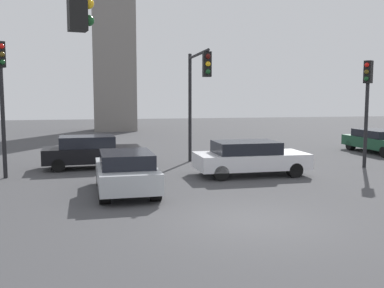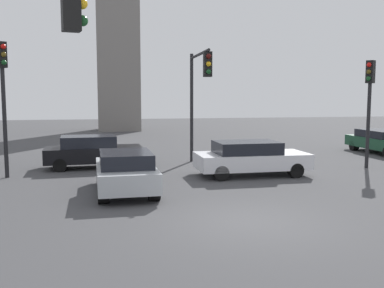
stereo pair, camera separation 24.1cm
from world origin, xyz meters
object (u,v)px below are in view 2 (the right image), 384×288
Objects in this scene: car_0 at (250,158)px; car_6 at (383,141)px; traffic_light_2 at (3,84)px; car_4 at (126,171)px; traffic_light_4 at (369,93)px; car_3 at (92,151)px; traffic_light_1 at (199,83)px.

car_6 is at bearing 27.67° from car_0.
car_4 is at bearing 17.38° from traffic_light_2.
traffic_light_4 is 6.37m from car_0.
traffic_light_2 is at bearing -79.93° from car_6.
car_3 is 5.64m from car_4.
traffic_light_4 is at bearing 79.81° from traffic_light_1.
car_4 is at bearing -35.70° from traffic_light_1.
car_0 is at bearing -62.70° from car_6.
traffic_light_2 is 10.24m from car_0.
traffic_light_2 is 15.47m from traffic_light_4.
car_0 is at bearing 37.70° from traffic_light_1.
traffic_light_2 reaches higher than car_3.
traffic_light_2 is 1.11× the size of traffic_light_4.
car_4 is 0.88× the size of car_6.
car_3 is at bearing -99.23° from traffic_light_1.
car_6 is (15.90, 2.10, -0.06)m from car_3.
car_0 is 10.80m from car_6.
traffic_light_4 is 11.65m from car_4.
traffic_light_4 is 1.05× the size of car_0.
traffic_light_2 is at bearing -153.90° from car_3.
traffic_light_1 reaches higher than car_6.
car_0 is 5.67m from car_4.
traffic_light_1 is 6.55m from car_4.
car_6 is (3.71, 4.40, -2.67)m from traffic_light_4.
car_4 reaches higher than car_0.
car_6 is at bearing 67.50° from traffic_light_2.
car_3 reaches higher than car_6.
car_0 is 1.09× the size of car_4.
traffic_light_1 is 0.99× the size of traffic_light_2.
traffic_light_2 is 1.21× the size of car_3.
traffic_light_4 is at bearing 6.87° from car_0.
car_0 is (9.71, -1.26, -2.98)m from traffic_light_2.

